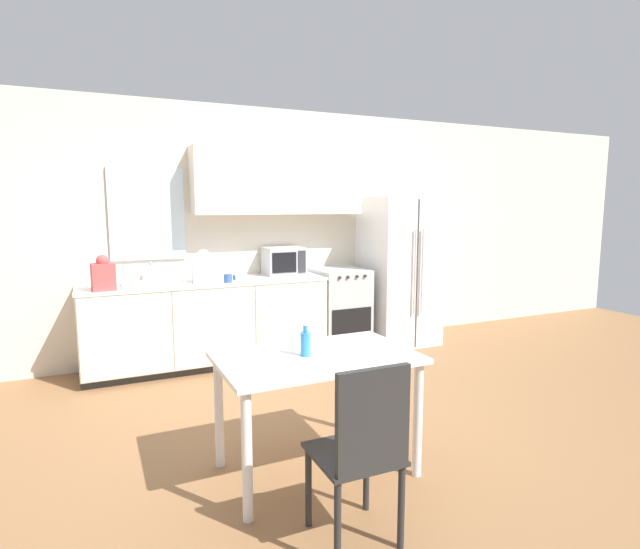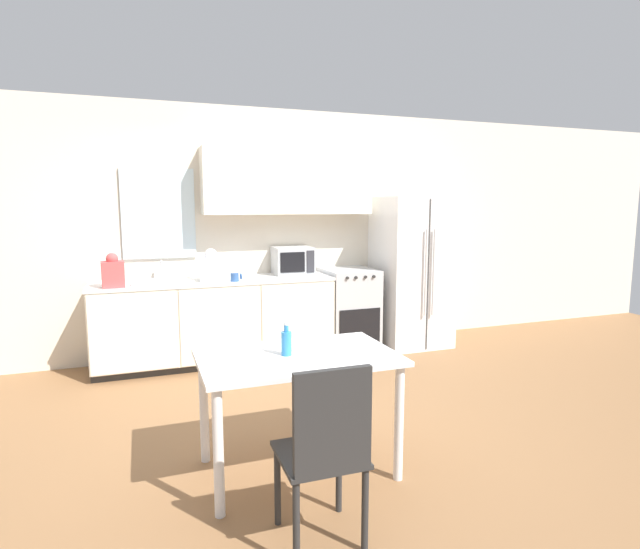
# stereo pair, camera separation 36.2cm
# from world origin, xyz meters

# --- Properties ---
(ground_plane) EXTENTS (12.00, 12.00, 0.00)m
(ground_plane) POSITION_xyz_m (0.00, 0.00, 0.00)
(ground_plane) COLOR olive
(wall_back) EXTENTS (12.00, 0.38, 2.70)m
(wall_back) POSITION_xyz_m (0.08, 1.91, 1.45)
(wall_back) COLOR beige
(wall_back) RESTS_ON ground_plane
(kitchen_counter) EXTENTS (2.44, 0.64, 0.89)m
(kitchen_counter) POSITION_xyz_m (-0.35, 1.61, 0.45)
(kitchen_counter) COLOR #333333
(kitchen_counter) RESTS_ON ground_plane
(oven_range) EXTENTS (0.56, 0.65, 0.93)m
(oven_range) POSITION_xyz_m (1.15, 1.60, 0.46)
(oven_range) COLOR #B7BABC
(oven_range) RESTS_ON ground_plane
(refrigerator) EXTENTS (0.79, 0.77, 1.75)m
(refrigerator) POSITION_xyz_m (1.93, 1.55, 0.87)
(refrigerator) COLOR white
(refrigerator) RESTS_ON ground_plane
(kitchen_sink) EXTENTS (0.59, 0.45, 0.20)m
(kitchen_sink) POSITION_xyz_m (-0.87, 1.61, 0.90)
(kitchen_sink) COLOR #B7BABC
(kitchen_sink) RESTS_ON kitchen_counter
(microwave) EXTENTS (0.42, 0.33, 0.30)m
(microwave) POSITION_xyz_m (0.52, 1.72, 1.04)
(microwave) COLOR #B7BABC
(microwave) RESTS_ON kitchen_counter
(coffee_mug) EXTENTS (0.12, 0.08, 0.09)m
(coffee_mug) POSITION_xyz_m (-0.18, 1.40, 0.93)
(coffee_mug) COLOR #335999
(coffee_mug) RESTS_ON kitchen_counter
(grocery_bag_0) EXTENTS (0.21, 0.18, 0.32)m
(grocery_bag_0) POSITION_xyz_m (-1.32, 1.42, 1.03)
(grocery_bag_0) COLOR #D14C4C
(grocery_bag_0) RESTS_ON kitchen_counter
(grocery_bag_1) EXTENTS (0.24, 0.21, 0.33)m
(grocery_bag_1) POSITION_xyz_m (-0.40, 1.50, 1.03)
(grocery_bag_1) COLOR white
(grocery_bag_1) RESTS_ON kitchen_counter
(dining_table) EXTENTS (1.19, 0.74, 0.75)m
(dining_table) POSITION_xyz_m (-0.20, -0.75, 0.64)
(dining_table) COLOR white
(dining_table) RESTS_ON ground_plane
(dining_chair_near) EXTENTS (0.40, 0.40, 0.93)m
(dining_chair_near) POSITION_xyz_m (-0.29, -1.50, 0.54)
(dining_chair_near) COLOR #282828
(dining_chair_near) RESTS_ON ground_plane
(drink_bottle) EXTENTS (0.06, 0.06, 0.21)m
(drink_bottle) POSITION_xyz_m (-0.26, -0.74, 0.83)
(drink_bottle) COLOR #338CD8
(drink_bottle) RESTS_ON dining_table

